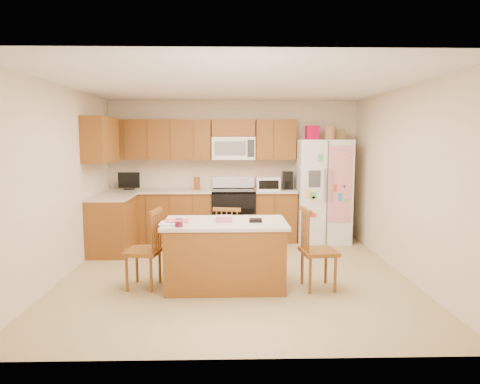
{
  "coord_description": "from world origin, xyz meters",
  "views": [
    {
      "loc": [
        -0.07,
        -5.59,
        1.81
      ],
      "look_at": [
        0.08,
        0.35,
        1.07
      ],
      "focal_mm": 32.0,
      "sensor_mm": 36.0,
      "label": 1
    }
  ],
  "objects_px": {
    "stove": "(234,214)",
    "refrigerator": "(322,190)",
    "island": "(225,254)",
    "windsor_chair_right": "(317,251)",
    "windsor_chair_back": "(229,241)",
    "windsor_chair_left": "(145,251)"
  },
  "relations": [
    {
      "from": "stove",
      "to": "refrigerator",
      "type": "bearing_deg",
      "value": -2.3
    },
    {
      "from": "refrigerator",
      "to": "stove",
      "type": "bearing_deg",
      "value": 177.7
    },
    {
      "from": "island",
      "to": "windsor_chair_right",
      "type": "relative_size",
      "value": 1.53
    },
    {
      "from": "stove",
      "to": "refrigerator",
      "type": "xyz_separation_m",
      "value": [
        1.57,
        -0.06,
        0.45
      ]
    },
    {
      "from": "windsor_chair_back",
      "to": "refrigerator",
      "type": "bearing_deg",
      "value": 46.69
    },
    {
      "from": "stove",
      "to": "windsor_chair_right",
      "type": "height_order",
      "value": "stove"
    },
    {
      "from": "windsor_chair_back",
      "to": "windsor_chair_right",
      "type": "relative_size",
      "value": 0.91
    },
    {
      "from": "refrigerator",
      "to": "windsor_chair_back",
      "type": "height_order",
      "value": "refrigerator"
    },
    {
      "from": "windsor_chair_back",
      "to": "island",
      "type": "bearing_deg",
      "value": -94.27
    },
    {
      "from": "windsor_chair_left",
      "to": "windsor_chair_back",
      "type": "distance_m",
      "value": 1.19
    },
    {
      "from": "windsor_chair_left",
      "to": "refrigerator",
      "type": "bearing_deg",
      "value": 41.48
    },
    {
      "from": "windsor_chair_right",
      "to": "windsor_chair_left",
      "type": "bearing_deg",
      "value": 177.59
    },
    {
      "from": "stove",
      "to": "windsor_chair_back",
      "type": "bearing_deg",
      "value": -92.6
    },
    {
      "from": "windsor_chair_left",
      "to": "windsor_chair_right",
      "type": "height_order",
      "value": "windsor_chair_right"
    },
    {
      "from": "windsor_chair_left",
      "to": "windsor_chair_right",
      "type": "xyz_separation_m",
      "value": [
        2.08,
        -0.09,
        0.01
      ]
    },
    {
      "from": "stove",
      "to": "windsor_chair_right",
      "type": "bearing_deg",
      "value": -68.7
    },
    {
      "from": "windsor_chair_left",
      "to": "windsor_chair_back",
      "type": "relative_size",
      "value": 1.07
    },
    {
      "from": "windsor_chair_left",
      "to": "windsor_chair_back",
      "type": "height_order",
      "value": "windsor_chair_left"
    },
    {
      "from": "island",
      "to": "windsor_chair_left",
      "type": "xyz_separation_m",
      "value": [
        -0.97,
        -0.01,
        0.05
      ]
    },
    {
      "from": "stove",
      "to": "island",
      "type": "distance_m",
      "value": 2.42
    },
    {
      "from": "stove",
      "to": "windsor_chair_right",
      "type": "xyz_separation_m",
      "value": [
        0.98,
        -2.51,
        -0.0
      ]
    },
    {
      "from": "island",
      "to": "windsor_chair_back",
      "type": "relative_size",
      "value": 1.67
    }
  ]
}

